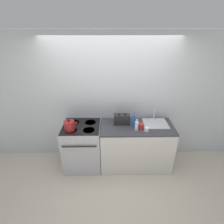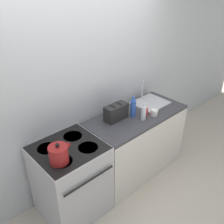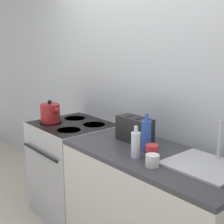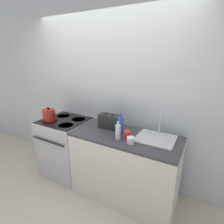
{
  "view_description": "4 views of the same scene",
  "coord_description": "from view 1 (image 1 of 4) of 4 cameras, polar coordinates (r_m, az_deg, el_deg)",
  "views": [
    {
      "loc": [
        -0.02,
        -2.51,
        2.66
      ],
      "look_at": [
        0.02,
        0.41,
        1.19
      ],
      "focal_mm": 28.0,
      "sensor_mm": 36.0,
      "label": 1
    },
    {
      "loc": [
        -1.65,
        -1.53,
        2.57
      ],
      "look_at": [
        0.07,
        0.33,
        1.13
      ],
      "focal_mm": 40.0,
      "sensor_mm": 36.0,
      "label": 2
    },
    {
      "loc": [
        1.89,
        -1.26,
        1.73
      ],
      "look_at": [
        0.03,
        0.33,
        1.16
      ],
      "focal_mm": 50.0,
      "sensor_mm": 36.0,
      "label": 3
    },
    {
      "loc": [
        1.34,
        -1.53,
        1.91
      ],
      "look_at": [
        0.24,
        0.41,
        1.18
      ],
      "focal_mm": 28.0,
      "sensor_mm": 36.0,
      "label": 4
    }
  ],
  "objects": [
    {
      "name": "cup_red",
      "position": [
        3.28,
        9.41,
        -4.51
      ],
      "size": [
        0.09,
        0.09,
        0.1
      ],
      "color": "red",
      "rests_on": "counter_block"
    },
    {
      "name": "bottle_clear",
      "position": [
        3.18,
        8.01,
        -4.47
      ],
      "size": [
        0.06,
        0.06,
        0.22
      ],
      "color": "silver",
      "rests_on": "counter_block"
    },
    {
      "name": "wall_back",
      "position": [
        3.51,
        -0.38,
        3.89
      ],
      "size": [
        8.0,
        0.05,
        2.6
      ],
      "color": "silver",
      "rests_on": "ground_plane"
    },
    {
      "name": "cup_white",
      "position": [
        3.22,
        11.24,
        -5.5
      ],
      "size": [
        0.09,
        0.09,
        0.08
      ],
      "color": "white",
      "rests_on": "counter_block"
    },
    {
      "name": "sink_tray",
      "position": [
        3.5,
        13.97,
        -3.5
      ],
      "size": [
        0.46,
        0.4,
        0.28
      ],
      "color": "#B7B7BC",
      "rests_on": "counter_block"
    },
    {
      "name": "stove",
      "position": [
        3.63,
        -9.49,
        -10.71
      ],
      "size": [
        0.72,
        0.71,
        0.93
      ],
      "color": "#B7B7BC",
      "rests_on": "ground_plane"
    },
    {
      "name": "ground_plane",
      "position": [
        3.66,
        -0.21,
        -19.97
      ],
      "size": [
        12.0,
        12.0,
        0.0
      ],
      "primitive_type": "plane",
      "color": "beige"
    },
    {
      "name": "toaster",
      "position": [
        3.36,
        3.24,
        -2.36
      ],
      "size": [
        0.3,
        0.14,
        0.2
      ],
      "color": "black",
      "rests_on": "counter_block"
    },
    {
      "name": "kettle",
      "position": [
        3.25,
        -13.7,
        -4.33
      ],
      "size": [
        0.24,
        0.19,
        0.22
      ],
      "color": "maroon",
      "rests_on": "stove"
    },
    {
      "name": "counter_block",
      "position": [
        3.62,
        7.75,
        -10.92
      ],
      "size": [
        1.39,
        0.64,
        0.93
      ],
      "color": "silver",
      "rests_on": "ground_plane"
    },
    {
      "name": "bottle_blue",
      "position": [
        3.29,
        7.04,
        -2.83
      ],
      "size": [
        0.07,
        0.07,
        0.28
      ],
      "color": "#2D56B7",
      "rests_on": "counter_block"
    }
  ]
}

